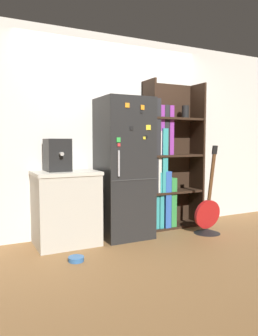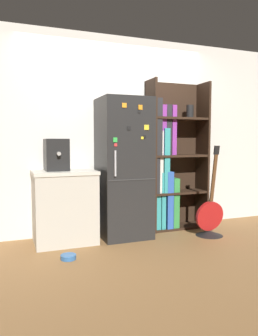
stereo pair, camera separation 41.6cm
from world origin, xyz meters
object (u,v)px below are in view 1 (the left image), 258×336
bookshelf (165,164)px  pet_bowl (76,259)px  guitar (207,221)px  refrigerator (124,168)px  espresso_machine (57,155)px

bookshelf → pet_bowl: size_ratio=12.38×
bookshelf → guitar: 0.96m
pet_bowl → guitar: bearing=6.3°
refrigerator → pet_bowl: size_ratio=10.67×
bookshelf → espresso_machine: (-1.54, -0.08, 0.15)m
bookshelf → pet_bowl: bookshelf is taller
refrigerator → bookshelf: bookshelf is taller
refrigerator → bookshelf: size_ratio=0.86×
guitar → pet_bowl: (-1.86, -0.21, -0.14)m
guitar → espresso_machine: bearing=166.7°
guitar → bookshelf: bearing=122.4°
refrigerator → pet_bowl: (-0.82, -0.58, -0.85)m
bookshelf → guitar: (0.33, -0.53, -0.73)m
refrigerator → guitar: size_ratio=1.51×
bookshelf → guitar: bearing=-57.6°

